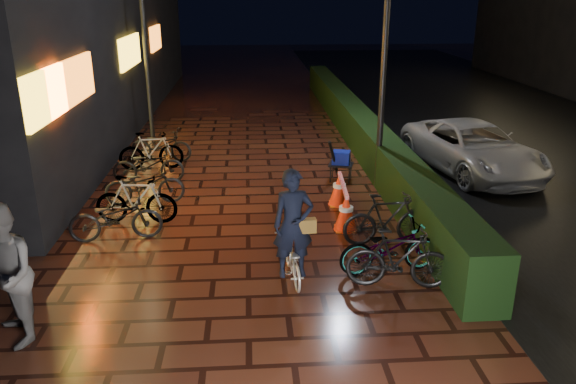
{
  "coord_description": "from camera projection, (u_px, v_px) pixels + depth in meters",
  "views": [
    {
      "loc": [
        0.08,
        -8.51,
        4.33
      ],
      "look_at": [
        0.7,
        0.43,
        1.1
      ],
      "focal_mm": 35.0,
      "sensor_mm": 36.0,
      "label": 1
    }
  ],
  "objects": [
    {
      "name": "ground",
      "position": [
        248.0,
        263.0,
        9.45
      ],
      "size": [
        80.0,
        80.0,
        0.0
      ],
      "primitive_type": "plane",
      "color": "#381911",
      "rests_on": "ground"
    },
    {
      "name": "parked_bikes_storefront",
      "position": [
        145.0,
        174.0,
        12.58
      ],
      "size": [
        1.94,
        5.9,
        0.97
      ],
      "color": "black",
      "rests_on": "ground"
    },
    {
      "name": "traffic_barrier",
      "position": [
        342.0,
        200.0,
        11.28
      ],
      "size": [
        0.53,
        1.79,
        0.72
      ],
      "color": "red",
      "rests_on": "ground"
    },
    {
      "name": "cart_assembly",
      "position": [
        340.0,
        159.0,
        13.35
      ],
      "size": [
        0.7,
        0.59,
        1.04
      ],
      "color": "black",
      "rests_on": "ground"
    },
    {
      "name": "hedge",
      "position": [
        356.0,
        124.0,
        17.0
      ],
      "size": [
        0.7,
        20.0,
        1.0
      ],
      "primitive_type": "cube",
      "color": "black",
      "rests_on": "ground"
    },
    {
      "name": "lamp_post_hedge",
      "position": [
        384.0,
        67.0,
        12.16
      ],
      "size": [
        0.47,
        0.26,
        5.03
      ],
      "color": "black",
      "rests_on": "ground"
    },
    {
      "name": "cyclist",
      "position": [
        293.0,
        241.0,
        8.67
      ],
      "size": [
        0.69,
        1.32,
        1.84
      ],
      "color": "silver",
      "rests_on": "ground"
    },
    {
      "name": "van",
      "position": [
        473.0,
        148.0,
        13.99
      ],
      "size": [
        2.87,
        4.74,
        1.23
      ],
      "primitive_type": "imported",
      "rotation": [
        0.0,
        0.0,
        0.2
      ],
      "color": "#A2A2A7",
      "rests_on": "ground"
    },
    {
      "name": "bystander_person",
      "position": [
        4.0,
        276.0,
        7.02
      ],
      "size": [
        1.09,
        1.17,
        1.91
      ],
      "primitive_type": "imported",
      "rotation": [
        0.0,
        0.0,
        -1.04
      ],
      "color": "slate",
      "rests_on": "ground"
    },
    {
      "name": "parked_bikes_hedge",
      "position": [
        391.0,
        241.0,
        9.17
      ],
      "size": [
        1.9,
        2.17,
        0.97
      ],
      "color": "black",
      "rests_on": "ground"
    },
    {
      "name": "lamp_post_sf",
      "position": [
        145.0,
        45.0,
        16.54
      ],
      "size": [
        0.47,
        0.26,
        5.09
      ],
      "color": "black",
      "rests_on": "ground"
    }
  ]
}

